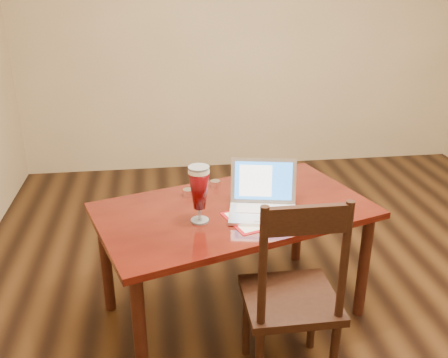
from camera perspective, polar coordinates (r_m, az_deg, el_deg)
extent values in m
plane|color=black|center=(3.22, 10.66, -14.30)|extent=(5.00, 5.00, 0.00)
cube|color=tan|center=(5.03, 2.86, 16.29)|extent=(4.50, 0.01, 2.70)
cube|color=#55150B|center=(2.79, 1.20, -3.64)|extent=(1.67, 1.25, 0.04)
cylinder|color=#34160D|center=(2.50, -9.59, -16.98)|extent=(0.07, 0.07, 0.66)
cylinder|color=#34160D|center=(3.05, 15.67, -9.59)|extent=(0.07, 0.07, 0.66)
cylinder|color=#34160D|center=(3.06, -13.33, -9.22)|extent=(0.07, 0.07, 0.66)
cylinder|color=#34160D|center=(3.52, 8.45, -4.34)|extent=(0.07, 0.07, 0.66)
cube|color=maroon|center=(2.68, 4.57, -4.31)|extent=(0.46, 0.39, 0.00)
cube|color=white|center=(2.68, 4.57, -4.27)|extent=(0.41, 0.34, 0.00)
cube|color=#BCBCC1|center=(2.68, 4.47, -4.05)|extent=(0.40, 0.32, 0.02)
cube|color=silver|center=(2.72, 4.47, -3.40)|extent=(0.31, 0.17, 0.00)
cube|color=#B1B1B6|center=(2.62, 4.49, -4.56)|extent=(0.10, 0.08, 0.00)
cube|color=#BCBCC1|center=(2.77, 4.52, -0.20)|extent=(0.37, 0.14, 0.24)
cube|color=blue|center=(2.77, 4.52, -0.22)|extent=(0.32, 0.12, 0.20)
cube|color=white|center=(2.76, 3.63, -0.20)|extent=(0.19, 0.08, 0.17)
cylinder|color=silver|center=(2.63, -2.78, -4.75)|extent=(0.10, 0.10, 0.01)
cylinder|color=silver|center=(2.61, -2.80, -3.99)|extent=(0.02, 0.02, 0.07)
cylinder|color=white|center=(2.51, -2.90, 0.96)|extent=(0.11, 0.11, 0.02)
cylinder|color=silver|center=(2.51, -2.91, 1.30)|extent=(0.11, 0.11, 0.01)
cylinder|color=silver|center=(2.92, -4.14, -1.54)|extent=(0.06, 0.06, 0.04)
cylinder|color=silver|center=(3.03, -1.01, -0.56)|extent=(0.06, 0.06, 0.04)
cube|color=black|center=(2.49, 7.56, -13.47)|extent=(0.44, 0.42, 0.04)
cylinder|color=black|center=(2.73, 2.57, -15.80)|extent=(0.04, 0.04, 0.43)
cylinder|color=black|center=(2.81, 10.06, -14.97)|extent=(0.04, 0.04, 0.43)
cylinder|color=black|center=(2.14, 4.45, -10.00)|extent=(0.04, 0.04, 0.57)
cylinder|color=black|center=(2.24, 13.59, -9.08)|extent=(0.04, 0.04, 0.57)
cube|color=black|center=(2.08, 9.48, -4.64)|extent=(0.36, 0.03, 0.13)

